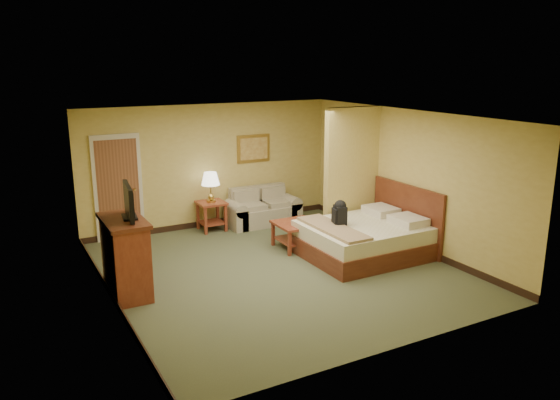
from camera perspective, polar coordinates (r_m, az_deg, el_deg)
floor at (r=9.37m, az=-0.23°, el=-7.31°), size 6.00×6.00×0.00m
ceiling at (r=8.75m, az=-0.25°, el=8.73°), size 6.00×6.00×0.00m
back_wall at (r=11.64m, az=-7.27°, el=3.55°), size 5.50×0.02×2.60m
left_wall at (r=8.08m, az=-17.69°, el=-1.82°), size 0.02×6.00×2.60m
right_wall at (r=10.52m, az=13.08°, el=2.14°), size 0.02×6.00×2.60m
partition at (r=10.85m, az=7.47°, el=2.76°), size 1.20×0.15×2.60m
door at (r=11.12m, az=-16.55°, el=1.15°), size 0.94×0.16×2.10m
baseboard at (r=11.92m, az=-7.07°, el=-2.32°), size 5.50×0.02×0.12m
loveseat at (r=11.88m, az=-1.84°, el=-1.26°), size 1.59×0.74×0.80m
side_table at (r=11.47m, az=-7.17°, el=-1.21°), size 0.56×0.56×0.61m
table_lamp at (r=11.31m, az=-7.28°, el=2.13°), size 0.38×0.38×0.63m
coffee_table at (r=10.32m, az=1.75°, el=-3.13°), size 0.79×0.79×0.50m
wall_picture at (r=11.96m, az=-2.77°, el=5.40°), size 0.78×0.04×0.60m
dresser at (r=8.55m, az=-15.82°, el=-5.71°), size 0.59×1.12×1.19m
tv at (r=8.33m, az=-15.54°, el=-0.25°), size 0.25×0.82×0.50m
bed at (r=10.10m, az=9.19°, el=-3.87°), size 2.21×1.88×1.22m
backpack at (r=9.76m, az=6.30°, el=-1.27°), size 0.24×0.31×0.47m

